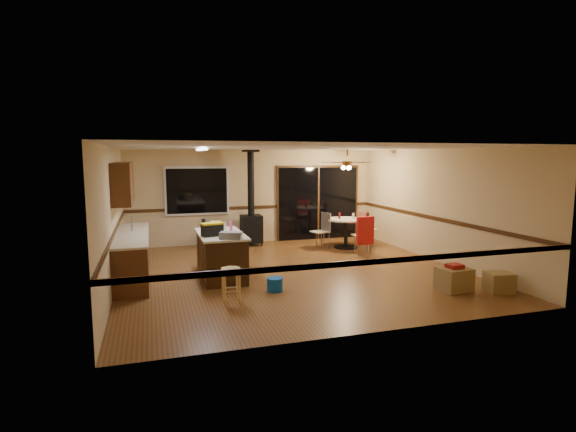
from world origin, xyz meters
name	(u,v)px	position (x,y,z in m)	size (l,w,h in m)	color
floor	(292,271)	(0.00, 0.00, 0.00)	(7.00, 7.00, 0.00)	brown
ceiling	(292,148)	(0.00, 0.00, 2.60)	(7.00, 7.00, 0.00)	silver
wall_back	(255,197)	(0.00, 3.50, 1.30)	(7.00, 7.00, 0.00)	tan
wall_front	(371,240)	(0.00, -3.50, 1.30)	(7.00, 7.00, 0.00)	tan
wall_left	(113,217)	(-3.50, 0.00, 1.30)	(7.00, 7.00, 0.00)	tan
wall_right	(436,205)	(3.50, 0.00, 1.30)	(7.00, 7.00, 0.00)	tan
chair_rail	(292,225)	(0.00, 0.00, 1.00)	(7.00, 7.00, 0.08)	#39210E
window	(197,191)	(-1.60, 3.45, 1.50)	(1.72, 0.10, 1.32)	black
sliding_door	(318,203)	(1.90, 3.45, 1.05)	(2.52, 0.10, 2.10)	black
lower_cabinets	(133,257)	(-3.20, 0.50, 0.43)	(0.60, 3.00, 0.86)	#512C14
countertop	(132,234)	(-3.20, 0.50, 0.88)	(0.64, 3.04, 0.04)	beige
upper_cabinets	(123,183)	(-3.33, 0.70, 1.90)	(0.35, 2.00, 0.80)	#512C14
kitchen_island	(221,255)	(-1.50, 0.00, 0.45)	(0.88, 1.68, 0.90)	#331E0C
wood_stove	(251,219)	(-0.20, 3.05, 0.73)	(0.55, 0.50, 2.52)	black
ceiling_fan	(347,165)	(2.14, 1.98, 2.21)	(0.24, 0.24, 0.55)	brown
fluorescent_strip	(202,149)	(-1.80, 0.30, 2.56)	(0.10, 1.20, 0.04)	white
toolbox_grey	(231,235)	(-1.41, -0.65, 0.96)	(0.40, 0.22, 0.13)	slate
toolbox_black	(212,230)	(-1.70, -0.24, 1.01)	(0.40, 0.21, 0.22)	black
toolbox_yellow_lid	(212,224)	(-1.70, -0.24, 1.14)	(0.42, 0.22, 0.03)	gold
box_on_island	(215,226)	(-1.56, 0.26, 1.00)	(0.22, 0.30, 0.20)	olive
bottle_dark	(204,226)	(-1.82, 0.11, 1.04)	(0.08, 0.08, 0.29)	black
bottle_pink	(231,226)	(-1.25, 0.25, 1.00)	(0.06, 0.06, 0.19)	#D84C8C
bottle_white	(225,226)	(-1.36, 0.40, 0.98)	(0.05, 0.05, 0.16)	white
bar_stool	(231,285)	(-1.59, -1.63, 0.29)	(0.32, 0.32, 0.59)	tan
blue_bucket	(275,284)	(-0.72, -1.23, 0.12)	(0.29, 0.29, 0.24)	blue
dining_table	(346,228)	(2.14, 1.98, 0.54)	(1.00, 1.00, 0.78)	black
glass_red	(340,215)	(1.99, 2.08, 0.86)	(0.06, 0.06, 0.17)	#590C14
glass_cream	(353,216)	(2.32, 1.93, 0.86)	(0.07, 0.07, 0.15)	beige
chair_left	(323,226)	(1.54, 2.10, 0.59)	(0.50, 0.49, 0.51)	#C4B892
chair_near	(365,231)	(2.24, 1.09, 0.60)	(0.44, 0.46, 0.70)	#C4B892
chair_right	(363,225)	(2.65, 2.00, 0.60)	(0.52, 0.48, 0.70)	#C4B892
box_under_window	(215,239)	(-1.19, 3.10, 0.22)	(0.56, 0.44, 0.44)	olive
box_corner_a	(454,279)	(2.40, -2.16, 0.21)	(0.55, 0.46, 0.42)	olive
box_corner_b	(499,282)	(3.10, -2.48, 0.18)	(0.44, 0.38, 0.36)	olive
box_small_red	(455,266)	(2.40, -2.16, 0.45)	(0.27, 0.23, 0.07)	maroon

